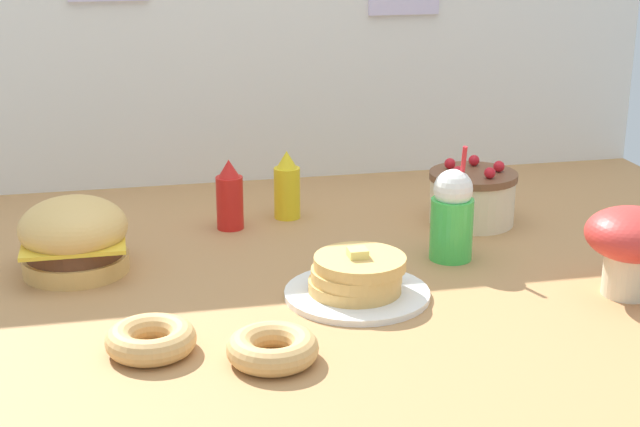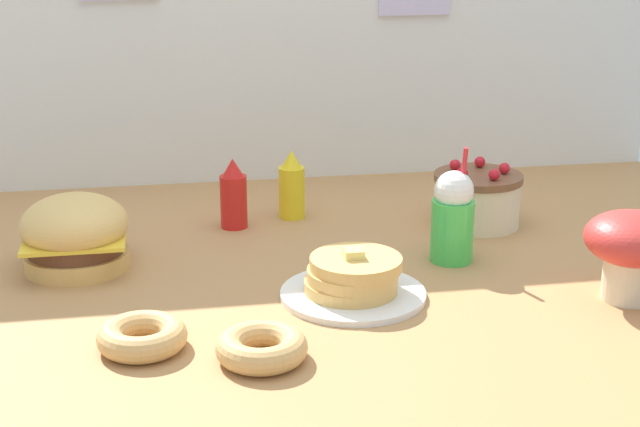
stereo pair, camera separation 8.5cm
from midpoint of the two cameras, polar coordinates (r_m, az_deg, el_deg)
ground_plane at (r=2.20m, az=-0.63°, el=-4.23°), size 2.48×1.76×0.02m
back_wall at (r=2.92m, az=-4.21°, el=12.24°), size 2.48×0.04×1.06m
burger at (r=2.30m, az=-15.69°, el=-1.39°), size 0.25×0.25×0.18m
pancake_stack at (r=2.09m, az=1.09°, el=-4.05°), size 0.32×0.32×0.11m
layer_cake at (r=2.59m, az=8.27°, el=1.00°), size 0.24×0.24×0.17m
ketchup_bottle at (r=2.53m, az=-6.44°, el=1.01°), size 0.07×0.07×0.19m
mustard_bottle at (r=2.61m, az=-2.94°, el=1.61°), size 0.07×0.07×0.19m
cream_soda_cup at (r=2.30m, az=6.95°, el=-0.11°), size 0.11×0.11×0.29m
donut_pink_glaze at (r=1.88m, az=-11.48°, el=-7.44°), size 0.18×0.18×0.05m
donut_chocolate at (r=1.81m, az=-4.24°, el=-8.10°), size 0.18×0.18×0.05m
mushroom_stool at (r=2.17m, az=17.31°, el=-1.67°), size 0.21×0.21×0.20m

